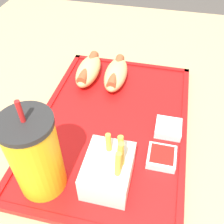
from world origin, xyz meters
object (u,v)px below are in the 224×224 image
object	(u,v)px
fries_carton	(109,170)
sauce_cup_mayo	(168,128)
soda_cup	(35,155)
sauce_cup_ketchup	(162,157)
hot_dog_near	(116,74)
hot_dog_far	(88,70)

from	to	relation	value
fries_carton	sauce_cup_mayo	distance (m)	0.17
soda_cup	sauce_cup_ketchup	size ratio (longest dim) A/B	3.63
hot_dog_near	sauce_cup_ketchup	size ratio (longest dim) A/B	2.49
soda_cup	fries_carton	xyz separation A→B (m)	(0.03, -0.11, -0.05)
soda_cup	fries_carton	size ratio (longest dim) A/B	1.60
sauce_cup_mayo	soda_cup	bearing A→B (deg)	129.83
soda_cup	hot_dog_far	world-z (taller)	soda_cup
soda_cup	sauce_cup_mayo	world-z (taller)	soda_cup
sauce_cup_mayo	sauce_cup_ketchup	xyz separation A→B (m)	(-0.07, 0.01, 0.00)
sauce_cup_mayo	sauce_cup_ketchup	bearing A→B (deg)	174.96
hot_dog_far	fries_carton	world-z (taller)	fries_carton
hot_dog_near	sauce_cup_mayo	size ratio (longest dim) A/B	2.49
hot_dog_far	hot_dog_near	bearing A→B (deg)	-90.00
hot_dog_near	fries_carton	size ratio (longest dim) A/B	1.10
hot_dog_far	sauce_cup_ketchup	distance (m)	0.29
soda_cup	sauce_cup_mayo	distance (m)	0.27
hot_dog_far	sauce_cup_ketchup	bearing A→B (deg)	-136.26
fries_carton	sauce_cup_mayo	bearing A→B (deg)	-33.58
fries_carton	sauce_cup_mayo	xyz separation A→B (m)	(0.14, -0.09, -0.02)
hot_dog_near	sauce_cup_mayo	xyz separation A→B (m)	(-0.14, -0.14, -0.01)
sauce_cup_mayo	sauce_cup_ketchup	size ratio (longest dim) A/B	1.00
soda_cup	hot_dog_near	bearing A→B (deg)	-11.28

